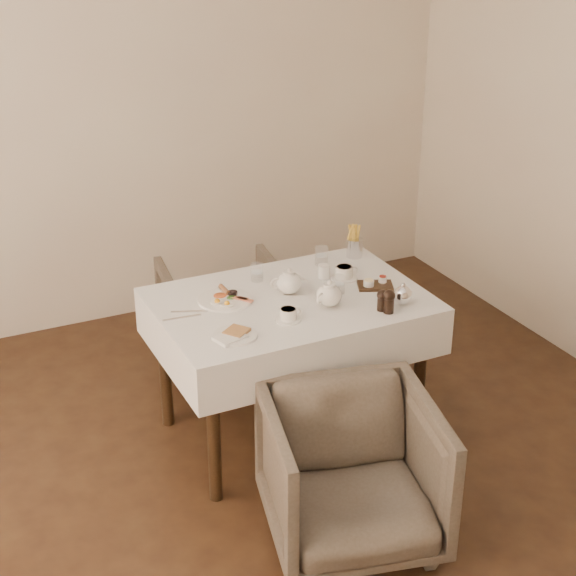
{
  "coord_description": "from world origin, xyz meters",
  "views": [
    {
      "loc": [
        -1.27,
        -2.6,
        2.57
      ],
      "look_at": [
        0.38,
        0.8,
        0.82
      ],
      "focal_mm": 55.0,
      "sensor_mm": 36.0,
      "label": 1
    }
  ],
  "objects_px": {
    "armchair_far": "(224,317)",
    "teapot_centre": "(289,281)",
    "armchair_near": "(352,474)",
    "table": "(290,320)",
    "breakfast_plate": "(225,299)"
  },
  "relations": [
    {
      "from": "armchair_near",
      "to": "armchair_far",
      "type": "relative_size",
      "value": 1.05
    },
    {
      "from": "breakfast_plate",
      "to": "table",
      "type": "bearing_deg",
      "value": 2.21
    },
    {
      "from": "table",
      "to": "armchair_near",
      "type": "relative_size",
      "value": 1.79
    },
    {
      "from": "table",
      "to": "breakfast_plate",
      "type": "xyz_separation_m",
      "value": [
        -0.29,
        0.12,
        0.13
      ]
    },
    {
      "from": "armchair_far",
      "to": "teapot_centre",
      "type": "relative_size",
      "value": 3.99
    },
    {
      "from": "armchair_near",
      "to": "armchair_far",
      "type": "height_order",
      "value": "armchair_near"
    },
    {
      "from": "table",
      "to": "armchair_far",
      "type": "height_order",
      "value": "table"
    },
    {
      "from": "table",
      "to": "teapot_centre",
      "type": "bearing_deg",
      "value": 69.92
    },
    {
      "from": "armchair_far",
      "to": "armchair_near",
      "type": "bearing_deg",
      "value": 94.54
    },
    {
      "from": "breakfast_plate",
      "to": "armchair_near",
      "type": "bearing_deg",
      "value": -55.54
    },
    {
      "from": "table",
      "to": "breakfast_plate",
      "type": "distance_m",
      "value": 0.33
    },
    {
      "from": "breakfast_plate",
      "to": "armchair_far",
      "type": "bearing_deg",
      "value": 93.58
    },
    {
      "from": "breakfast_plate",
      "to": "teapot_centre",
      "type": "height_order",
      "value": "teapot_centre"
    },
    {
      "from": "teapot_centre",
      "to": "table",
      "type": "bearing_deg",
      "value": -98.83
    },
    {
      "from": "armchair_far",
      "to": "breakfast_plate",
      "type": "relative_size",
      "value": 2.61
    }
  ]
}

